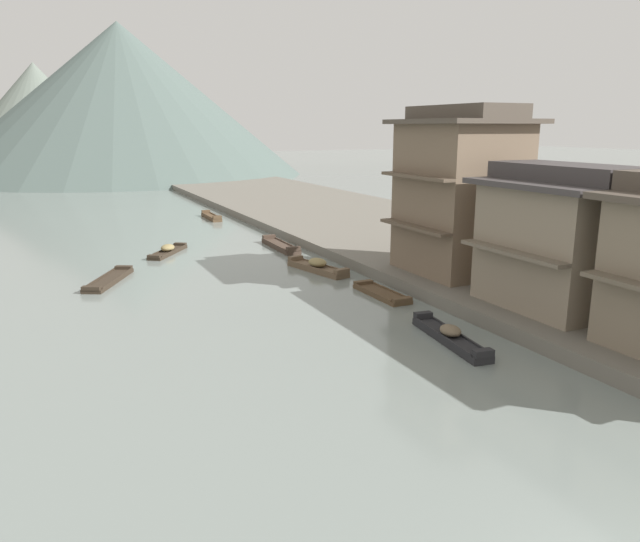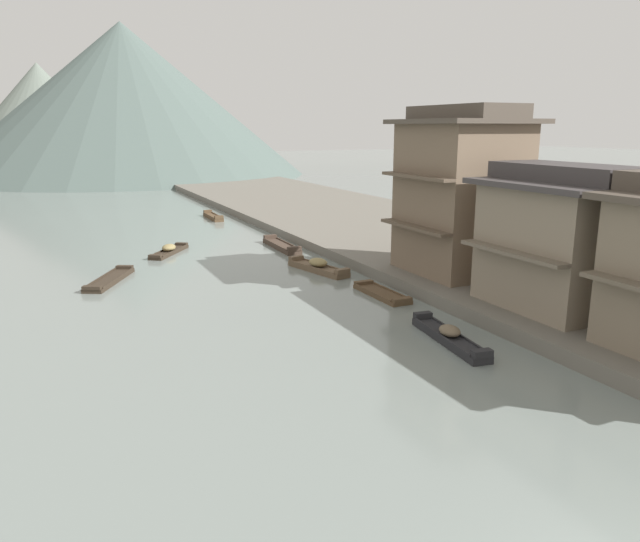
{
  "view_description": "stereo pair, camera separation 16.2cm",
  "coord_description": "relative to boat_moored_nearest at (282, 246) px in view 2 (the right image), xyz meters",
  "views": [
    {
      "loc": [
        -9.04,
        -5.36,
        8.27
      ],
      "look_at": [
        2.85,
        20.22,
        1.52
      ],
      "focal_mm": 33.8,
      "sensor_mm": 36.0,
      "label": 1
    },
    {
      "loc": [
        -8.89,
        -5.42,
        8.27
      ],
      "look_at": [
        2.85,
        20.22,
        1.52
      ],
      "focal_mm": 33.8,
      "sensor_mm": 36.0,
      "label": 2
    }
  ],
  "objects": [
    {
      "name": "boat_moored_third",
      "position": [
        -11.97,
        -4.84,
        -0.05
      ],
      "size": [
        3.19,
        4.89,
        0.38
      ],
      "color": "#33281E",
      "rests_on": "ground"
    },
    {
      "name": "hill_far_centre",
      "position": [
        -0.38,
        74.42,
        12.7
      ],
      "size": [
        61.7,
        61.7,
        25.75
      ],
      "primitive_type": "cone",
      "color": "#4C5B56",
      "rests_on": "ground"
    },
    {
      "name": "boat_midriver_drifting",
      "position": [
        -0.81,
        -20.47,
        0.06
      ],
      "size": [
        1.48,
        5.07,
        0.7
      ],
      "color": "#232326",
      "rests_on": "ground"
    },
    {
      "name": "boat_midriver_upstream",
      "position": [
        -7.52,
        1.48,
        0.04
      ],
      "size": [
        3.33,
        4.2,
        0.64
      ],
      "color": "#33281E",
      "rests_on": "ground"
    },
    {
      "name": "hill_far_west",
      "position": [
        -13.77,
        94.99,
        10.04
      ],
      "size": [
        36.13,
        36.13,
        20.44
      ],
      "primitive_type": "cone",
      "color": "slate",
      "rests_on": "ground"
    },
    {
      "name": "boat_moored_second",
      "position": [
        -0.73,
        15.74,
        0.0
      ],
      "size": [
        0.89,
        4.51,
        0.56
      ],
      "color": "brown",
      "rests_on": "ground"
    },
    {
      "name": "boat_moored_far",
      "position": [
        -0.54,
        -7.37,
        0.1
      ],
      "size": [
        2.08,
        4.83,
        0.8
      ],
      "color": "brown",
      "rests_on": "ground"
    },
    {
      "name": "house_waterfront_second",
      "position": [
        5.18,
        -19.94,
        3.46
      ],
      "size": [
        5.89,
        6.6,
        6.14
      ],
      "color": "gray",
      "rests_on": "riverbank_right"
    },
    {
      "name": "boat_moored_nearest",
      "position": [
        0.0,
        0.0,
        0.0
      ],
      "size": [
        1.12,
        5.28,
        0.56
      ],
      "color": "#423328",
      "rests_on": "ground"
    },
    {
      "name": "riverbank_right",
      "position": [
        10.45,
        -3.3,
        0.14
      ],
      "size": [
        18.0,
        110.0,
        0.63
      ],
      "primitive_type": "cube",
      "color": "#6B665B",
      "rests_on": "ground"
    },
    {
      "name": "house_waterfront_tall",
      "position": [
        5.29,
        -12.78,
        4.76
      ],
      "size": [
        6.11,
        6.54,
        8.74
      ],
      "color": "#75604C",
      "rests_on": "riverbank_right"
    },
    {
      "name": "boat_upstream_distant",
      "position": [
        0.19,
        -13.5,
        -0.06
      ],
      "size": [
        1.21,
        4.02,
        0.36
      ],
      "color": "brown",
      "rests_on": "ground"
    }
  ]
}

